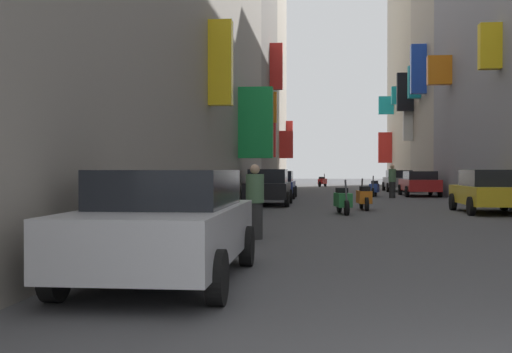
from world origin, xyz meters
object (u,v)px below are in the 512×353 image
parked_car_silver (167,222)px  scooter_green (343,200)px  parked_car_blue (277,184)px  scooter_red (322,181)px  pedestrian_near_left (255,202)px  parked_car_yellow (489,190)px  parked_car_grey (399,180)px  scooter_orange (364,197)px  pedestrian_crossing (392,181)px  parked_car_red (419,183)px  scooter_blue (374,188)px  parked_car_black (268,186)px

parked_car_silver → scooter_green: size_ratio=2.34×
parked_car_blue → scooter_red: bearing=83.6°
parked_car_blue → scooter_red: 21.85m
scooter_red → pedestrian_near_left: pedestrian_near_left is taller
parked_car_yellow → parked_car_grey: size_ratio=0.96×
scooter_orange → pedestrian_crossing: 10.08m
parked_car_yellow → pedestrian_crossing: bearing=99.7°
parked_car_grey → parked_car_silver: size_ratio=1.02×
scooter_red → pedestrian_near_left: (-1.63, -40.80, 0.31)m
parked_car_grey → parked_car_silver: 35.60m
scooter_green → pedestrian_crossing: 12.45m
parked_car_red → pedestrian_near_left: size_ratio=2.80×
parked_car_red → scooter_red: size_ratio=2.41×
parked_car_blue → scooter_blue: (5.14, 2.36, -0.27)m
parked_car_black → scooter_green: size_ratio=2.26×
parked_car_blue → parked_car_yellow: (7.80, -10.49, 0.03)m
scooter_blue → pedestrian_crossing: 1.95m
pedestrian_near_left → parked_car_blue: bearing=92.5°
parked_car_silver → pedestrian_near_left: bearing=82.6°
parked_car_blue → pedestrian_crossing: 5.93m
parked_car_black → parked_car_grey: 18.74m
parked_car_red → scooter_green: (-4.74, -14.59, -0.27)m
parked_car_silver → scooter_green: parked_car_silver is taller
scooter_red → scooter_blue: size_ratio=0.96×
scooter_blue → pedestrian_crossing: (0.76, -1.75, 0.39)m
parked_car_grey → scooter_blue: (-2.35, -8.44, -0.29)m
scooter_blue → scooter_green: bearing=-99.1°
parked_car_blue → pedestrian_near_left: 19.11m
parked_car_blue → scooter_orange: size_ratio=2.12×
parked_car_yellow → scooter_red: (-5.35, 32.21, -0.30)m
parked_car_red → parked_car_yellow: size_ratio=1.07×
parked_car_red → scooter_red: 19.32m
parked_car_blue → pedestrian_near_left: pedestrian_near_left is taller
parked_car_grey → pedestrian_near_left: (-6.67, -29.88, 0.02)m
scooter_orange → scooter_red: 30.99m
parked_car_red → parked_car_grey: size_ratio=1.03×
parked_car_blue → parked_car_silver: (0.18, -24.04, 0.03)m
parked_car_yellow → parked_car_silver: 15.55m
parked_car_blue → parked_car_red: bearing=22.1°
pedestrian_crossing → scooter_orange: bearing=-102.2°
parked_car_silver → scooter_blue: 26.86m
parked_car_grey → scooter_green: (-4.57, -22.27, -0.29)m
parked_car_grey → scooter_green: parked_car_grey is taller
scooter_blue → parked_car_yellow: bearing=-78.3°
parked_car_red → scooter_orange: size_ratio=2.35×
parked_car_yellow → scooter_red: parked_car_yellow is taller
parked_car_black → parked_car_yellow: parked_car_black is taller
parked_car_grey → scooter_red: size_ratio=2.35×
scooter_red → scooter_green: bearing=-89.2°
parked_car_yellow → parked_car_silver: (-7.62, -13.55, 0.00)m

